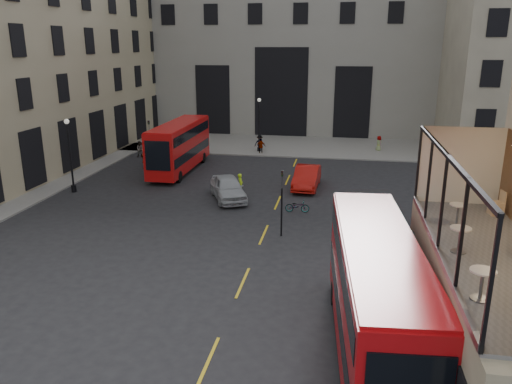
% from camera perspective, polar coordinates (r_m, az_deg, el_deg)
% --- Properties ---
extents(ground, '(140.00, 140.00, 0.00)m').
position_cam_1_polar(ground, '(17.63, 1.14, -19.58)').
color(ground, black).
rests_on(ground, ground).
extents(host_frontage, '(3.00, 11.00, 4.50)m').
position_cam_1_polar(host_frontage, '(16.83, 24.34, -14.00)').
color(host_frontage, tan).
rests_on(host_frontage, ground).
extents(cafe_floor, '(3.00, 10.00, 0.10)m').
position_cam_1_polar(cafe_floor, '(15.85, 25.33, -6.78)').
color(cafe_floor, slate).
rests_on(cafe_floor, host_frontage).
extents(gateway, '(35.00, 10.60, 18.00)m').
position_cam_1_polar(gateway, '(62.46, 3.54, 15.67)').
color(gateway, gray).
rests_on(gateway, ground).
extents(pavement_far, '(40.00, 12.00, 0.12)m').
position_cam_1_polar(pavement_far, '(53.70, 1.07, 5.52)').
color(pavement_far, slate).
rests_on(pavement_far, ground).
extents(traffic_light_near, '(0.16, 0.20, 3.80)m').
position_cam_1_polar(traffic_light_near, '(27.44, 2.97, -0.31)').
color(traffic_light_near, black).
rests_on(traffic_light_near, ground).
extents(traffic_light_far, '(0.16, 0.20, 3.80)m').
position_cam_1_polar(traffic_light_far, '(46.11, -12.08, 6.30)').
color(traffic_light_far, black).
rests_on(traffic_light_far, ground).
extents(street_lamp_a, '(0.36, 0.36, 5.33)m').
position_cam_1_polar(street_lamp_a, '(38.19, -20.41, 3.46)').
color(street_lamp_a, black).
rests_on(street_lamp_a, ground).
extents(street_lamp_b, '(0.36, 0.36, 5.33)m').
position_cam_1_polar(street_lamp_b, '(49.40, 0.36, 7.30)').
color(street_lamp_b, black).
rests_on(street_lamp_b, ground).
extents(bus_near, '(3.26, 10.92, 4.30)m').
position_cam_1_polar(bus_near, '(17.50, 13.56, -11.07)').
color(bus_near, '#BB0D11').
rests_on(bus_near, ground).
extents(bus_far, '(2.37, 10.24, 4.08)m').
position_cam_1_polar(bus_far, '(42.42, -8.72, 5.42)').
color(bus_far, '#BD0D0D').
rests_on(bus_far, ground).
extents(car_a, '(3.79, 5.22, 1.65)m').
position_cam_1_polar(car_a, '(34.50, -3.22, 0.48)').
color(car_a, '#A3A7AB').
rests_on(car_a, ground).
extents(car_b, '(1.93, 5.00, 1.62)m').
position_cam_1_polar(car_b, '(37.44, 5.83, 1.69)').
color(car_b, '#AD100A').
rests_on(car_b, ground).
extents(car_c, '(3.69, 5.38, 1.45)m').
position_cam_1_polar(car_c, '(45.10, -8.59, 4.05)').
color(car_c, black).
rests_on(car_c, ground).
extents(bicycle, '(1.56, 0.61, 0.80)m').
position_cam_1_polar(bicycle, '(32.06, 4.74, -1.62)').
color(bicycle, gray).
rests_on(bicycle, ground).
extents(cyclist, '(0.48, 0.64, 1.60)m').
position_cam_1_polar(cyclist, '(35.35, -1.79, 0.85)').
color(cyclist, '#B4E518').
rests_on(cyclist, ground).
extents(pedestrian_a, '(0.89, 0.78, 1.55)m').
position_cam_1_polar(pedestrian_a, '(48.68, -13.08, 4.79)').
color(pedestrian_a, gray).
rests_on(pedestrian_a, ground).
extents(pedestrian_b, '(1.23, 0.98, 1.66)m').
position_cam_1_polar(pedestrian_b, '(49.91, 0.42, 5.57)').
color(pedestrian_b, gray).
rests_on(pedestrian_b, ground).
extents(pedestrian_c, '(0.95, 0.48, 1.55)m').
position_cam_1_polar(pedestrian_c, '(48.76, 0.57, 5.24)').
color(pedestrian_c, gray).
rests_on(pedestrian_c, ground).
extents(pedestrian_d, '(0.82, 0.91, 1.56)m').
position_cam_1_polar(pedestrian_d, '(51.55, 13.86, 5.39)').
color(pedestrian_d, gray).
rests_on(pedestrian_d, ground).
extents(pedestrian_e, '(0.53, 0.69, 1.67)m').
position_cam_1_polar(pedestrian_e, '(44.26, -12.66, 3.74)').
color(pedestrian_e, gray).
rests_on(pedestrian_e, ground).
extents(cafe_table_near, '(0.61, 0.61, 0.76)m').
position_cam_1_polar(cafe_table_near, '(12.96, 24.43, -9.15)').
color(cafe_table_near, white).
rests_on(cafe_table_near, cafe_floor).
extents(cafe_table_mid, '(0.61, 0.61, 0.76)m').
position_cam_1_polar(cafe_table_mid, '(15.54, 22.28, -4.66)').
color(cafe_table_mid, silver).
rests_on(cafe_table_mid, cafe_floor).
extents(cafe_table_far, '(0.57, 0.57, 0.71)m').
position_cam_1_polar(cafe_table_far, '(17.84, 22.08, -2.05)').
color(cafe_table_far, beige).
rests_on(cafe_table_far, cafe_floor).
extents(cafe_chair_d, '(0.50, 0.50, 0.87)m').
position_cam_1_polar(cafe_chair_d, '(19.50, 25.77, -1.60)').
color(cafe_chair_d, tan).
rests_on(cafe_chair_d, cafe_floor).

